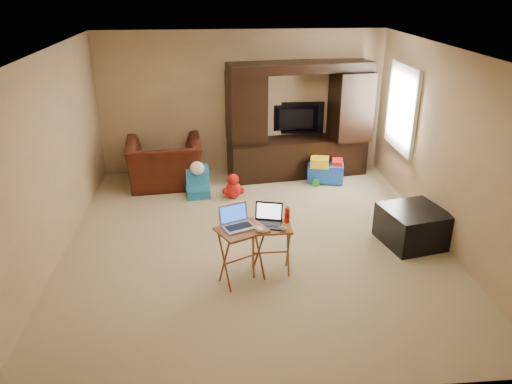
{
  "coord_description": "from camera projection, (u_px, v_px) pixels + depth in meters",
  "views": [
    {
      "loc": [
        -0.49,
        -5.95,
        3.28
      ],
      "look_at": [
        0.0,
        -0.2,
        0.8
      ],
      "focal_mm": 35.0,
      "sensor_mm": 36.0,
      "label": 1
    }
  ],
  "objects": [
    {
      "name": "wall_left",
      "position": [
        51.0,
        159.0,
        6.09
      ],
      "size": [
        0.0,
        5.5,
        5.5
      ],
      "primitive_type": "plane",
      "rotation": [
        1.57,
        0.0,
        1.57
      ],
      "color": "tan",
      "rests_on": "ground"
    },
    {
      "name": "child_rocker",
      "position": [
        197.0,
        182.0,
        8.05
      ],
      "size": [
        0.42,
        0.47,
        0.5
      ],
      "primitive_type": null,
      "rotation": [
        0.0,
        0.0,
        0.11
      ],
      "color": "#1A6894",
      "rests_on": "floor"
    },
    {
      "name": "wall_front",
      "position": [
        285.0,
        270.0,
        3.77
      ],
      "size": [
        5.0,
        0.0,
        5.0
      ],
      "primitive_type": "plane",
      "rotation": [
        -1.57,
        0.0,
        0.0
      ],
      "color": "tan",
      "rests_on": "ground"
    },
    {
      "name": "television",
      "position": [
        296.0,
        119.0,
        8.91
      ],
      "size": [
        1.02,
        0.2,
        0.58
      ],
      "primitive_type": "imported",
      "rotation": [
        0.0,
        0.0,
        3.07
      ],
      "color": "black",
      "rests_on": "entertainment_center"
    },
    {
      "name": "floor",
      "position": [
        255.0,
        240.0,
        6.78
      ],
      "size": [
        5.5,
        5.5,
        0.0
      ],
      "primitive_type": "plane",
      "color": "#C8B98A",
      "rests_on": "ground"
    },
    {
      "name": "wall_right",
      "position": [
        446.0,
        148.0,
        6.48
      ],
      "size": [
        0.0,
        5.5,
        5.5
      ],
      "primitive_type": "plane",
      "rotation": [
        1.57,
        0.0,
        -1.57
      ],
      "color": "tan",
      "rests_on": "ground"
    },
    {
      "name": "tray_table_right",
      "position": [
        271.0,
        249.0,
        5.93
      ],
      "size": [
        0.48,
        0.38,
        0.62
      ],
      "primitive_type": "cube",
      "rotation": [
        0.0,
        0.0,
        -0.0
      ],
      "color": "#AD5F2A",
      "rests_on": "floor"
    },
    {
      "name": "window_frame",
      "position": [
        402.0,
        108.0,
        7.84
      ],
      "size": [
        0.06,
        1.14,
        1.34
      ],
      "primitive_type": "cube",
      "color": "white",
      "rests_on": "ground"
    },
    {
      "name": "laptop_left",
      "position": [
        239.0,
        218.0,
        5.59
      ],
      "size": [
        0.44,
        0.41,
        0.24
      ],
      "primitive_type": "cube",
      "rotation": [
        0.0,
        0.0,
        0.41
      ],
      "color": "#A5A5A9",
      "rests_on": "tray_table_left"
    },
    {
      "name": "ceiling",
      "position": [
        255.0,
        51.0,
        5.79
      ],
      "size": [
        5.5,
        5.5,
        0.0
      ],
      "primitive_type": "plane",
      "rotation": [
        3.14,
        0.0,
        0.0
      ],
      "color": "silver",
      "rests_on": "ground"
    },
    {
      "name": "plush_toy",
      "position": [
        233.0,
        186.0,
        8.02
      ],
      "size": [
        0.37,
        0.31,
        0.41
      ],
      "primitive_type": null,
      "color": "red",
      "rests_on": "floor"
    },
    {
      "name": "mouse_right",
      "position": [
        283.0,
        228.0,
        5.7
      ],
      "size": [
        0.09,
        0.13,
        0.05
      ],
      "primitive_type": "ellipsoid",
      "rotation": [
        0.0,
        0.0,
        -0.09
      ],
      "color": "#45454A",
      "rests_on": "tray_table_right"
    },
    {
      "name": "recliner",
      "position": [
        165.0,
        163.0,
        8.43
      ],
      "size": [
        1.32,
        1.18,
        0.8
      ],
      "primitive_type": "imported",
      "rotation": [
        0.0,
        0.0,
        3.24
      ],
      "color": "#4A1A0F",
      "rests_on": "floor"
    },
    {
      "name": "entertainment_center",
      "position": [
        298.0,
        121.0,
        8.67
      ],
      "size": [
        2.51,
        0.96,
        2.0
      ],
      "primitive_type": "cube",
      "rotation": [
        0.0,
        0.0,
        0.14
      ],
      "color": "black",
      "rests_on": "floor"
    },
    {
      "name": "laptop_right",
      "position": [
        267.0,
        216.0,
        5.78
      ],
      "size": [
        0.38,
        0.34,
        0.24
      ],
      "primitive_type": "cube",
      "rotation": [
        0.0,
        0.0,
        -0.25
      ],
      "color": "black",
      "rests_on": "tray_table_right"
    },
    {
      "name": "window_pane",
      "position": [
        403.0,
        108.0,
        7.84
      ],
      "size": [
        0.0,
        1.2,
        1.2
      ],
      "primitive_type": "plane",
      "rotation": [
        1.57,
        0.0,
        -1.57
      ],
      "color": "white",
      "rests_on": "ground"
    },
    {
      "name": "push_toy",
      "position": [
        326.0,
        170.0,
        8.62
      ],
      "size": [
        0.7,
        0.57,
        0.46
      ],
      "primitive_type": null,
      "rotation": [
        0.0,
        0.0,
        -0.23
      ],
      "color": "blue",
      "rests_on": "floor"
    },
    {
      "name": "ottoman",
      "position": [
        413.0,
        226.0,
        6.64
      ],
      "size": [
        0.9,
        0.9,
        0.49
      ],
      "primitive_type": "cube",
      "rotation": [
        0.0,
        0.0,
        0.22
      ],
      "color": "black",
      "rests_on": "floor"
    },
    {
      "name": "water_bottle",
      "position": [
        287.0,
        215.0,
        5.86
      ],
      "size": [
        0.06,
        0.06,
        0.19
      ],
      "primitive_type": "cylinder",
      "color": "red",
      "rests_on": "tray_table_right"
    },
    {
      "name": "wall_back",
      "position": [
        242.0,
        103.0,
        8.81
      ],
      "size": [
        5.0,
        0.0,
        5.0
      ],
      "primitive_type": "plane",
      "rotation": [
        1.57,
        0.0,
        0.0
      ],
      "color": "tan",
      "rests_on": "ground"
    },
    {
      "name": "tray_table_left",
      "position": [
        242.0,
        255.0,
        5.75
      ],
      "size": [
        0.66,
        0.61,
        0.68
      ],
      "primitive_type": "cube",
      "rotation": [
        0.0,
        0.0,
        0.48
      ],
      "color": "brown",
      "rests_on": "floor"
    },
    {
      "name": "mouse_left",
      "position": [
        259.0,
        229.0,
        5.55
      ],
      "size": [
        0.14,
        0.16,
        0.06
      ],
      "primitive_type": "ellipsoid",
      "rotation": [
        0.0,
        0.0,
        0.41
      ],
      "color": "silver",
      "rests_on": "tray_table_left"
    }
  ]
}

